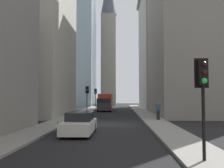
% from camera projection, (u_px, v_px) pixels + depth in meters
% --- Properties ---
extents(ground_plane, '(135.00, 135.00, 0.00)m').
position_uv_depth(ground_plane, '(107.00, 124.00, 21.74)').
color(ground_plane, black).
extents(sidewalk_right, '(90.00, 2.20, 0.14)m').
position_uv_depth(sidewalk_right, '(56.00, 123.00, 21.90)').
color(sidewalk_right, gray).
rests_on(sidewalk_right, ground_plane).
extents(sidewalk_left, '(90.00, 2.20, 0.14)m').
position_uv_depth(sidewalk_left, '(158.00, 124.00, 21.58)').
color(sidewalk_left, gray).
rests_on(sidewalk_left, ground_plane).
extents(building_left_midfar, '(14.88, 10.00, 28.14)m').
position_uv_depth(building_left_midfar, '(192.00, 8.00, 32.74)').
color(building_left_midfar, gray).
rests_on(building_left_midfar, ground_plane).
extents(building_left_far, '(17.88, 10.50, 27.53)m').
position_uv_depth(building_left_far, '(166.00, 42.00, 51.21)').
color(building_left_far, '#B7B2A5').
rests_on(building_left_far, ground_plane).
extents(building_right_midfar, '(12.87, 10.50, 23.00)m').
position_uv_depth(building_right_midfar, '(29.00, 26.00, 31.88)').
color(building_right_midfar, '#B7B2A5').
rests_on(building_right_midfar, ground_plane).
extents(church_spire, '(4.44, 4.44, 38.02)m').
position_uv_depth(church_spire, '(109.00, 34.00, 68.61)').
color(church_spire, gray).
rests_on(church_spire, ground_plane).
extents(delivery_truck, '(6.46, 2.25, 2.84)m').
position_uv_depth(delivery_truck, '(105.00, 102.00, 41.53)').
color(delivery_truck, red).
rests_on(delivery_truck, ground_plane).
extents(sedan_white, '(4.30, 1.78, 1.42)m').
position_uv_depth(sedan_white, '(80.00, 124.00, 15.88)').
color(sedan_white, silver).
rests_on(sedan_white, ground_plane).
extents(traffic_light_foreground, '(0.43, 0.52, 3.70)m').
position_uv_depth(traffic_light_foreground, '(203.00, 85.00, 8.98)').
color(traffic_light_foreground, black).
rests_on(traffic_light_foreground, sidewalk_left).
extents(traffic_light_midblock, '(0.43, 0.52, 3.84)m').
position_uv_depth(traffic_light_midblock, '(87.00, 93.00, 37.26)').
color(traffic_light_midblock, black).
rests_on(traffic_light_midblock, sidewalk_right).
extents(traffic_light_far_junction, '(0.43, 0.52, 3.93)m').
position_uv_depth(traffic_light_far_junction, '(95.00, 94.00, 51.61)').
color(traffic_light_far_junction, black).
rests_on(traffic_light_far_junction, sidewalk_right).
extents(pedestrian, '(0.26, 0.44, 1.78)m').
position_uv_depth(pedestrian, '(158.00, 110.00, 24.44)').
color(pedestrian, black).
rests_on(pedestrian, sidewalk_left).
extents(discarded_bottle, '(0.07, 0.07, 0.27)m').
position_uv_depth(discarded_bottle, '(58.00, 123.00, 20.29)').
color(discarded_bottle, '#236033').
rests_on(discarded_bottle, sidewalk_right).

